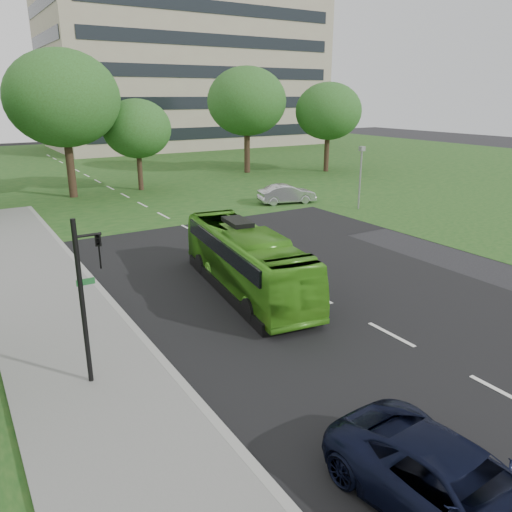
{
  "coord_description": "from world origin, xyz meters",
  "views": [
    {
      "loc": [
        -11.57,
        -12.25,
        7.52
      ],
      "look_at": [
        -1.95,
        3.31,
        1.6
      ],
      "focal_mm": 35.0,
      "sensor_mm": 36.0,
      "label": 1
    }
  ],
  "objects_px": {
    "sedan": "(287,194)",
    "traffic_light": "(87,291)",
    "tree_park_d": "(247,101)",
    "tree_park_c": "(137,129)",
    "bus": "(246,260)",
    "tree_park_b": "(63,99)",
    "suv": "(458,491)",
    "office_building": "(187,60)",
    "camera_pole": "(361,169)",
    "tree_park_e": "(328,111)"
  },
  "relations": [
    {
      "from": "sedan",
      "to": "traffic_light",
      "type": "relative_size",
      "value": 0.89
    },
    {
      "from": "tree_park_b",
      "to": "office_building",
      "type": "bearing_deg",
      "value": 53.47
    },
    {
      "from": "office_building",
      "to": "tree_park_c",
      "type": "relative_size",
      "value": 5.51
    },
    {
      "from": "tree_park_d",
      "to": "tree_park_e",
      "type": "distance_m",
      "value": 8.22
    },
    {
      "from": "tree_park_b",
      "to": "tree_park_c",
      "type": "height_order",
      "value": "tree_park_b"
    },
    {
      "from": "tree_park_e",
      "to": "bus",
      "type": "bearing_deg",
      "value": -134.72
    },
    {
      "from": "tree_park_d",
      "to": "sedan",
      "type": "height_order",
      "value": "tree_park_d"
    },
    {
      "from": "tree_park_c",
      "to": "traffic_light",
      "type": "relative_size",
      "value": 1.57
    },
    {
      "from": "bus",
      "to": "sedan",
      "type": "bearing_deg",
      "value": 57.37
    },
    {
      "from": "bus",
      "to": "office_building",
      "type": "bearing_deg",
      "value": 75.4
    },
    {
      "from": "suv",
      "to": "traffic_light",
      "type": "distance_m",
      "value": 9.46
    },
    {
      "from": "sedan",
      "to": "suv",
      "type": "distance_m",
      "value": 28.56
    },
    {
      "from": "tree_park_d",
      "to": "tree_park_c",
      "type": "bearing_deg",
      "value": -163.34
    },
    {
      "from": "office_building",
      "to": "tree_park_e",
      "type": "height_order",
      "value": "office_building"
    },
    {
      "from": "camera_pole",
      "to": "tree_park_c",
      "type": "bearing_deg",
      "value": 139.19
    },
    {
      "from": "suv",
      "to": "tree_park_c",
      "type": "bearing_deg",
      "value": 76.51
    },
    {
      "from": "tree_park_d",
      "to": "suv",
      "type": "bearing_deg",
      "value": -115.78
    },
    {
      "from": "sedan",
      "to": "traffic_light",
      "type": "bearing_deg",
      "value": 146.84
    },
    {
      "from": "office_building",
      "to": "suv",
      "type": "relative_size",
      "value": 7.8
    },
    {
      "from": "tree_park_b",
      "to": "camera_pole",
      "type": "height_order",
      "value": "tree_park_b"
    },
    {
      "from": "tree_park_c",
      "to": "tree_park_e",
      "type": "xyz_separation_m",
      "value": [
        19.84,
        0.18,
        1.03
      ]
    },
    {
      "from": "office_building",
      "to": "tree_park_d",
      "type": "height_order",
      "value": "office_building"
    },
    {
      "from": "tree_park_b",
      "to": "suv",
      "type": "distance_m",
      "value": 36.14
    },
    {
      "from": "tree_park_d",
      "to": "tree_park_e",
      "type": "bearing_deg",
      "value": -25.8
    },
    {
      "from": "tree_park_b",
      "to": "tree_park_d",
      "type": "xyz_separation_m",
      "value": [
        17.97,
        3.99,
        -0.34
      ]
    },
    {
      "from": "traffic_light",
      "to": "office_building",
      "type": "bearing_deg",
      "value": 82.95
    },
    {
      "from": "sedan",
      "to": "traffic_light",
      "type": "xyz_separation_m",
      "value": [
        -18.15,
        -16.84,
        2.05
      ]
    },
    {
      "from": "bus",
      "to": "traffic_light",
      "type": "distance_m",
      "value": 8.07
    },
    {
      "from": "tree_park_c",
      "to": "tree_park_e",
      "type": "relative_size",
      "value": 0.83
    },
    {
      "from": "bus",
      "to": "camera_pole",
      "type": "relative_size",
      "value": 2.14
    },
    {
      "from": "tree_park_c",
      "to": "traffic_light",
      "type": "xyz_separation_m",
      "value": [
        -10.95,
        -27.62,
        -2.21
      ]
    },
    {
      "from": "tree_park_b",
      "to": "traffic_light",
      "type": "bearing_deg",
      "value": -101.29
    },
    {
      "from": "office_building",
      "to": "traffic_light",
      "type": "xyz_separation_m",
      "value": [
        -30.97,
        -61.8,
        -9.77
      ]
    },
    {
      "from": "office_building",
      "to": "tree_park_d",
      "type": "bearing_deg",
      "value": -103.89
    },
    {
      "from": "traffic_light",
      "to": "camera_pole",
      "type": "height_order",
      "value": "traffic_light"
    },
    {
      "from": "office_building",
      "to": "bus",
      "type": "bearing_deg",
      "value": -112.45
    },
    {
      "from": "office_building",
      "to": "tree_park_b",
      "type": "xyz_separation_m",
      "value": [
        -25.5,
        -34.43,
        -5.24
      ]
    },
    {
      "from": "camera_pole",
      "to": "bus",
      "type": "bearing_deg",
      "value": -133.48
    },
    {
      "from": "tree_park_e",
      "to": "camera_pole",
      "type": "xyz_separation_m",
      "value": [
        -9.52,
        -15.14,
        -3.22
      ]
    },
    {
      "from": "tree_park_b",
      "to": "sedan",
      "type": "xyz_separation_m",
      "value": [
        12.68,
        -10.53,
        -6.58
      ]
    },
    {
      "from": "bus",
      "to": "traffic_light",
      "type": "xyz_separation_m",
      "value": [
        -6.99,
        -3.77,
        1.46
      ]
    },
    {
      "from": "tree_park_c",
      "to": "bus",
      "type": "distance_m",
      "value": 24.46
    },
    {
      "from": "traffic_light",
      "to": "suv",
      "type": "bearing_deg",
      "value": -42.35
    },
    {
      "from": "tree_park_b",
      "to": "tree_park_d",
      "type": "distance_m",
      "value": 18.41
    },
    {
      "from": "tree_park_c",
      "to": "camera_pole",
      "type": "xyz_separation_m",
      "value": [
        10.32,
        -14.95,
        -2.19
      ]
    },
    {
      "from": "tree_park_e",
      "to": "suv",
      "type": "distance_m",
      "value": 44.94
    },
    {
      "from": "tree_park_c",
      "to": "tree_park_d",
      "type": "bearing_deg",
      "value": 16.66
    },
    {
      "from": "tree_park_b",
      "to": "tree_park_e",
      "type": "xyz_separation_m",
      "value": [
        25.32,
        0.43,
        -1.29
      ]
    },
    {
      "from": "suv",
      "to": "tree_park_e",
      "type": "bearing_deg",
      "value": 50.64
    },
    {
      "from": "office_building",
      "to": "traffic_light",
      "type": "distance_m",
      "value": 69.81
    }
  ]
}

